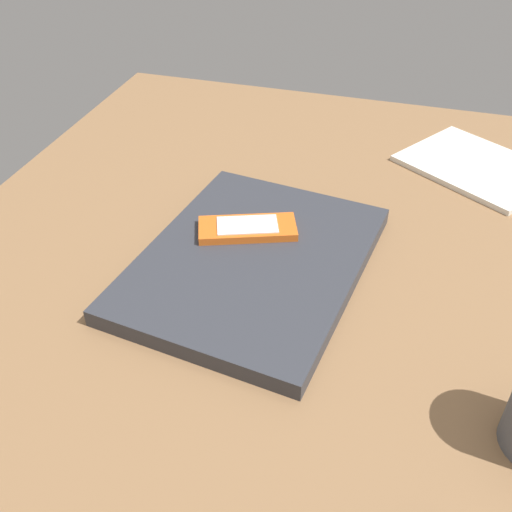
% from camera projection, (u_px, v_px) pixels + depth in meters
% --- Properties ---
extents(desk_surface, '(1.20, 0.80, 0.03)m').
position_uv_depth(desk_surface, '(234.00, 319.00, 0.66)').
color(desk_surface, olive).
rests_on(desk_surface, ground).
extents(laptop_closed, '(0.35, 0.28, 0.02)m').
position_uv_depth(laptop_closed, '(256.00, 263.00, 0.70)').
color(laptop_closed, '#33353D').
rests_on(laptop_closed, desk_surface).
extents(cell_phone_on_laptop, '(0.09, 0.13, 0.01)m').
position_uv_depth(cell_phone_on_laptop, '(247.00, 228.00, 0.72)').
color(cell_phone_on_laptop, orange).
rests_on(cell_phone_on_laptop, laptop_closed).
extents(notepad, '(0.24, 0.25, 0.01)m').
position_uv_depth(notepad, '(477.00, 166.00, 0.89)').
color(notepad, white).
rests_on(notepad, desk_surface).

